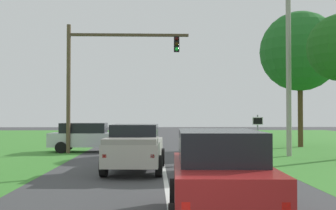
{
  "coord_description": "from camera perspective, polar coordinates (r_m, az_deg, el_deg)",
  "views": [
    {
      "loc": [
        -0.39,
        -5.23,
        2.3
      ],
      "look_at": [
        0.31,
        16.41,
        2.8
      ],
      "focal_mm": 44.49,
      "sensor_mm": 36.0,
      "label": 1
    }
  ],
  "objects": [
    {
      "name": "utility_pole_right",
      "position": [
        24.08,
        16.2,
        3.82
      ],
      "size": [
        0.28,
        0.28,
        8.86
      ],
      "primitive_type": "cylinder",
      "color": "#9E998E",
      "rests_on": "ground_plane"
    },
    {
      "name": "oak_tree_right",
      "position": [
        31.37,
        17.63,
        7.0
      ],
      "size": [
        5.67,
        5.67,
        9.65
      ],
      "color": "#4C351E",
      "rests_on": "ground_plane"
    },
    {
      "name": "crossing_suv_far",
      "position": [
        26.19,
        -11.09,
        -4.28
      ],
      "size": [
        4.59,
        2.12,
        1.78
      ],
      "color": "silver",
      "rests_on": "ground_plane"
    },
    {
      "name": "pickup_truck_lead",
      "position": [
        16.89,
        -4.53,
        -5.83
      ],
      "size": [
        2.48,
        5.16,
        1.91
      ],
      "color": "#B7B2A8",
      "rests_on": "ground_plane"
    },
    {
      "name": "ground_plane",
      "position": [
        15.95,
        -0.44,
        -9.61
      ],
      "size": [
        120.0,
        120.0,
        0.0
      ],
      "primitive_type": "plane",
      "color": "#424244"
    },
    {
      "name": "keep_moving_sign",
      "position": [
        24.29,
        12.19,
        -3.25
      ],
      "size": [
        0.6,
        0.09,
        2.28
      ],
      "color": "gray",
      "rests_on": "ground_plane"
    },
    {
      "name": "traffic_light",
      "position": [
        25.17,
        -9.28,
        4.95
      ],
      "size": [
        7.26,
        0.4,
        7.66
      ],
      "color": "brown",
      "rests_on": "ground_plane"
    },
    {
      "name": "red_suv_near",
      "position": [
        9.06,
        7.04,
        -9.43
      ],
      "size": [
        2.3,
        4.69,
        1.95
      ],
      "color": "maroon",
      "rests_on": "ground_plane"
    }
  ]
}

